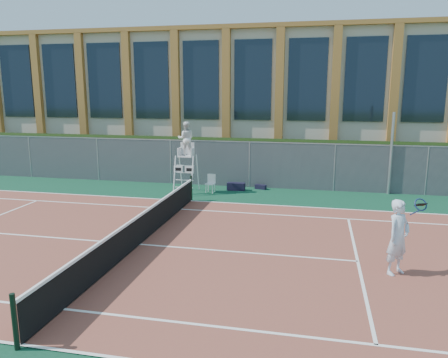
% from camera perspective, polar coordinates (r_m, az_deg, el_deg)
% --- Properties ---
extents(ground, '(120.00, 120.00, 0.00)m').
position_cam_1_polar(ground, '(13.70, -10.98, -8.49)').
color(ground, '#233814').
extents(apron, '(36.00, 20.00, 0.01)m').
position_cam_1_polar(apron, '(14.57, -9.44, -7.19)').
color(apron, '#0D3A23').
rests_on(apron, ground).
extents(tennis_court, '(23.77, 10.97, 0.02)m').
position_cam_1_polar(tennis_court, '(13.69, -10.98, -8.41)').
color(tennis_court, brown).
rests_on(tennis_court, apron).
extents(tennis_net, '(0.10, 11.30, 1.10)m').
position_cam_1_polar(tennis_net, '(13.53, -11.06, -6.36)').
color(tennis_net, black).
rests_on(tennis_net, ground).
extents(fence, '(40.00, 0.06, 2.20)m').
position_cam_1_polar(fence, '(21.54, -1.93, 2.04)').
color(fence, '#595E60').
rests_on(fence, ground).
extents(hedge, '(40.00, 1.40, 2.20)m').
position_cam_1_polar(hedge, '(22.69, -1.19, 2.52)').
color(hedge, black).
rests_on(hedge, ground).
extents(building, '(45.00, 10.60, 8.22)m').
position_cam_1_polar(building, '(30.21, 2.32, 10.54)').
color(building, '#BCB39C').
rests_on(building, ground).
extents(steel_pole, '(0.12, 0.12, 3.70)m').
position_cam_1_polar(steel_pole, '(20.94, 20.97, 3.09)').
color(steel_pole, '#9EA0A5').
rests_on(steel_pole, ground).
extents(umpire_chair, '(0.92, 1.42, 3.30)m').
position_cam_1_polar(umpire_chair, '(19.85, -4.99, 5.01)').
color(umpire_chair, white).
rests_on(umpire_chair, ground).
extents(plastic_chair, '(0.43, 0.43, 0.84)m').
position_cam_1_polar(plastic_chair, '(20.14, -1.72, -0.36)').
color(plastic_chair, silver).
rests_on(plastic_chair, apron).
extents(sports_bag_near, '(0.84, 0.35, 0.36)m').
position_cam_1_polar(sports_bag_near, '(20.60, 1.58, -0.98)').
color(sports_bag_near, black).
rests_on(sports_bag_near, apron).
extents(sports_bag_far, '(0.57, 0.38, 0.21)m').
position_cam_1_polar(sports_bag_far, '(20.91, 4.81, -1.03)').
color(sports_bag_far, black).
rests_on(sports_bag_far, apron).
extents(tennis_player, '(1.12, 0.89, 1.94)m').
position_cam_1_polar(tennis_player, '(11.94, 21.80, -7.06)').
color(tennis_player, silver).
rests_on(tennis_player, tennis_court).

